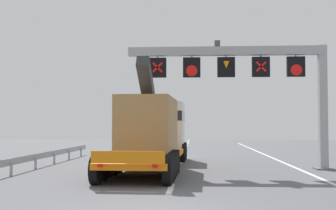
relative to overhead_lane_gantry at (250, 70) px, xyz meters
The scene contains 5 objects.
lane_markings 13.41m from the overhead_lane_gantry, 107.36° to the left, with size 0.20×62.78×0.01m.
edge_line_right 5.58m from the overhead_lane_gantry, ahead, with size 0.20×63.00×0.01m, color silver.
overhead_lane_gantry is the anchor object (origin of this frame).
heavy_haul_truck_orange 5.93m from the overhead_lane_gantry, 169.14° to the left, with size 3.37×14.12×5.30m.
guardrail_left 12.08m from the overhead_lane_gantry, 169.06° to the right, with size 0.13×24.20×0.76m.
Camera 1 is at (0.96, -10.73, 2.26)m, focal length 47.62 mm.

